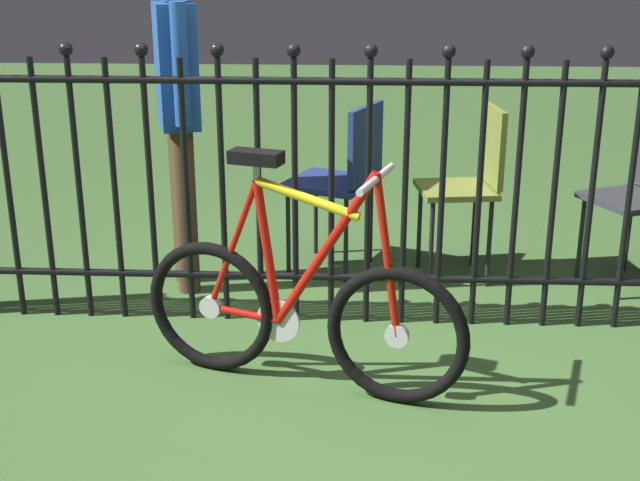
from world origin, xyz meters
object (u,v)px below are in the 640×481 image
object	(u,v)px
chair_olive	(472,175)
chair_navy	(345,171)
person_visitor	(178,94)
bicycle	(300,309)

from	to	relation	value
chair_olive	chair_navy	size ratio (longest dim) A/B	1.00
chair_navy	person_visitor	world-z (taller)	person_visitor
bicycle	chair_olive	distance (m)	1.49
bicycle	chair_olive	xyz separation A→B (m)	(0.80, 1.23, 0.23)
bicycle	chair_olive	size ratio (longest dim) A/B	1.43
person_visitor	chair_olive	bearing A→B (deg)	7.86
bicycle	person_visitor	distance (m)	1.40
chair_olive	person_visitor	distance (m)	1.54
chair_olive	person_visitor	world-z (taller)	person_visitor
chair_olive	bicycle	bearing A→B (deg)	-122.79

